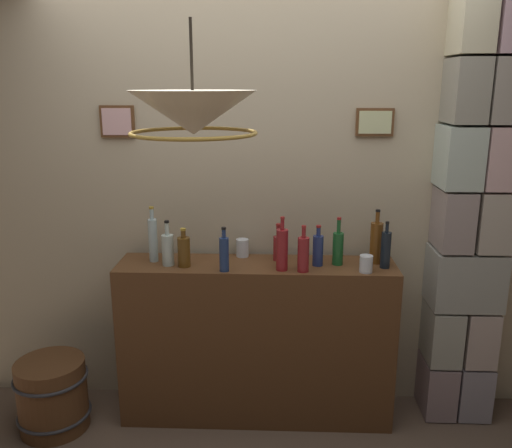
% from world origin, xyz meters
% --- Properties ---
extents(panelled_rear_partition, '(3.71, 0.15, 2.89)m').
position_xyz_m(panelled_rear_partition, '(-0.00, 1.10, 1.51)').
color(panelled_rear_partition, '#BCAD8E').
rests_on(panelled_rear_partition, ground).
extents(stone_pillar, '(0.40, 0.35, 2.82)m').
position_xyz_m(stone_pillar, '(1.22, 0.95, 1.41)').
color(stone_pillar, gray).
rests_on(stone_pillar, ground).
extents(bar_shelf_unit, '(1.60, 0.35, 0.98)m').
position_xyz_m(bar_shelf_unit, '(0.00, 0.84, 0.49)').
color(bar_shelf_unit, brown).
rests_on(bar_shelf_unit, ground).
extents(liquor_bottle_whiskey, '(0.05, 0.05, 0.25)m').
position_xyz_m(liquor_bottle_whiskey, '(-0.17, 0.72, 1.08)').
color(liquor_bottle_whiskey, navy).
rests_on(liquor_bottle_whiskey, bar_shelf_unit).
extents(liquor_bottle_mezcal, '(0.07, 0.07, 0.30)m').
position_xyz_m(liquor_bottle_mezcal, '(0.15, 0.75, 1.10)').
color(liquor_bottle_mezcal, maroon).
rests_on(liquor_bottle_mezcal, bar_shelf_unit).
extents(liquor_bottle_scotch, '(0.06, 0.06, 0.27)m').
position_xyz_m(liquor_bottle_scotch, '(0.72, 0.81, 1.09)').
color(liquor_bottle_scotch, black).
rests_on(liquor_bottle_scotch, bar_shelf_unit).
extents(liquor_bottle_vodka, '(0.07, 0.07, 0.26)m').
position_xyz_m(liquor_bottle_vodka, '(-0.50, 0.80, 1.08)').
color(liquor_bottle_vodka, silver).
rests_on(liquor_bottle_vodka, bar_shelf_unit).
extents(liquor_bottle_bourbon, '(0.06, 0.06, 0.28)m').
position_xyz_m(liquor_bottle_bourbon, '(0.46, 0.85, 1.08)').
color(liquor_bottle_bourbon, '#195626').
rests_on(liquor_bottle_bourbon, bar_shelf_unit).
extents(liquor_bottle_amaro, '(0.07, 0.07, 0.32)m').
position_xyz_m(liquor_bottle_amaro, '(0.69, 0.89, 1.10)').
color(liquor_bottle_amaro, brown).
rests_on(liquor_bottle_amaro, bar_shelf_unit).
extents(liquor_bottle_port, '(0.06, 0.06, 0.26)m').
position_xyz_m(liquor_bottle_port, '(0.26, 0.73, 1.08)').
color(liquor_bottle_port, maroon).
rests_on(liquor_bottle_port, bar_shelf_unit).
extents(liquor_bottle_rum, '(0.06, 0.06, 0.24)m').
position_xyz_m(liquor_bottle_rum, '(0.35, 0.83, 1.07)').
color(liquor_bottle_rum, navy).
rests_on(liquor_bottle_rum, bar_shelf_unit).
extents(liquor_bottle_rye, '(0.06, 0.06, 0.22)m').
position_xyz_m(liquor_bottle_rye, '(0.12, 0.92, 1.06)').
color(liquor_bottle_rye, maroon).
rests_on(liquor_bottle_rye, bar_shelf_unit).
extents(liquor_bottle_tequila, '(0.05, 0.05, 0.33)m').
position_xyz_m(liquor_bottle_tequila, '(-0.60, 0.87, 1.11)').
color(liquor_bottle_tequila, '#ABC4C7').
rests_on(liquor_bottle_tequila, bar_shelf_unit).
extents(liquor_bottle_sherry, '(0.07, 0.07, 0.22)m').
position_xyz_m(liquor_bottle_sherry, '(-0.41, 0.78, 1.07)').
color(liquor_bottle_sherry, brown).
rests_on(liquor_bottle_sherry, bar_shelf_unit).
extents(glass_tumbler_rocks, '(0.07, 0.07, 0.11)m').
position_xyz_m(glass_tumbler_rocks, '(-0.09, 0.98, 1.03)').
color(glass_tumbler_rocks, silver).
rests_on(glass_tumbler_rocks, bar_shelf_unit).
extents(glass_tumbler_highball, '(0.07, 0.07, 0.09)m').
position_xyz_m(glass_tumbler_highball, '(0.61, 0.73, 1.03)').
color(glass_tumbler_highball, silver).
rests_on(glass_tumbler_highball, bar_shelf_unit).
extents(pendant_lamp, '(0.51, 0.51, 0.44)m').
position_xyz_m(pendant_lamp, '(-0.22, 0.05, 1.87)').
color(pendant_lamp, '#EFE5C6').
extents(wooden_barrel, '(0.42, 0.42, 0.43)m').
position_xyz_m(wooden_barrel, '(-1.19, 0.66, 0.21)').
color(wooden_barrel, brown).
rests_on(wooden_barrel, ground).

